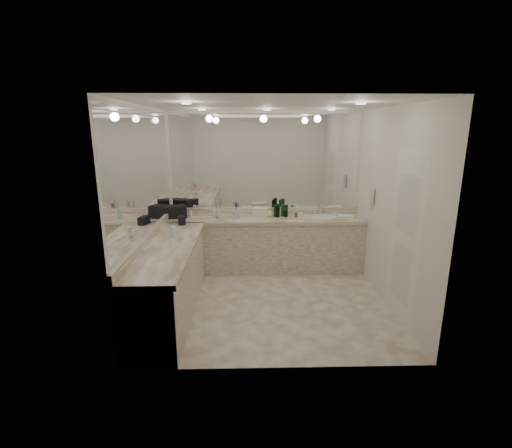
{
  "coord_description": "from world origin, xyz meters",
  "views": [
    {
      "loc": [
        -0.31,
        -4.72,
        2.32
      ],
      "look_at": [
        -0.17,
        0.4,
        0.99
      ],
      "focal_mm": 26.0,
      "sensor_mm": 36.0,
      "label": 1
    }
  ],
  "objects_px": {
    "soap_bottle_b": "(235,213)",
    "hand_towel": "(346,217)",
    "sink": "(323,217)",
    "cream_cosmetic_case": "(261,212)",
    "soap_bottle_c": "(269,212)",
    "soap_bottle_a": "(218,211)",
    "black_toiletry_bag": "(175,212)",
    "wall_phone": "(371,195)"
  },
  "relations": [
    {
      "from": "hand_towel",
      "to": "soap_bottle_c",
      "type": "bearing_deg",
      "value": 175.3
    },
    {
      "from": "soap_bottle_a",
      "to": "soap_bottle_c",
      "type": "bearing_deg",
      "value": 1.65
    },
    {
      "from": "hand_towel",
      "to": "cream_cosmetic_case",
      "type": "bearing_deg",
      "value": 173.75
    },
    {
      "from": "hand_towel",
      "to": "soap_bottle_a",
      "type": "height_order",
      "value": "soap_bottle_a"
    },
    {
      "from": "soap_bottle_a",
      "to": "soap_bottle_c",
      "type": "height_order",
      "value": "soap_bottle_a"
    },
    {
      "from": "soap_bottle_b",
      "to": "soap_bottle_c",
      "type": "height_order",
      "value": "soap_bottle_b"
    },
    {
      "from": "sink",
      "to": "soap_bottle_b",
      "type": "relative_size",
      "value": 2.35
    },
    {
      "from": "sink",
      "to": "soap_bottle_c",
      "type": "distance_m",
      "value": 0.89
    },
    {
      "from": "black_toiletry_bag",
      "to": "cream_cosmetic_case",
      "type": "bearing_deg",
      "value": 2.95
    },
    {
      "from": "black_toiletry_bag",
      "to": "soap_bottle_b",
      "type": "height_order",
      "value": "black_toiletry_bag"
    },
    {
      "from": "wall_phone",
      "to": "soap_bottle_c",
      "type": "bearing_deg",
      "value": 160.24
    },
    {
      "from": "cream_cosmetic_case",
      "to": "soap_bottle_a",
      "type": "height_order",
      "value": "soap_bottle_a"
    },
    {
      "from": "cream_cosmetic_case",
      "to": "soap_bottle_a",
      "type": "distance_m",
      "value": 0.7
    },
    {
      "from": "hand_towel",
      "to": "soap_bottle_a",
      "type": "relative_size",
      "value": 1.2
    },
    {
      "from": "black_toiletry_bag",
      "to": "soap_bottle_c",
      "type": "height_order",
      "value": "black_toiletry_bag"
    },
    {
      "from": "sink",
      "to": "cream_cosmetic_case",
      "type": "xyz_separation_m",
      "value": [
        -1.03,
        0.09,
        0.08
      ]
    },
    {
      "from": "cream_cosmetic_case",
      "to": "soap_bottle_c",
      "type": "bearing_deg",
      "value": -4.51
    },
    {
      "from": "cream_cosmetic_case",
      "to": "soap_bottle_a",
      "type": "bearing_deg",
      "value": -158.62
    },
    {
      "from": "cream_cosmetic_case",
      "to": "soap_bottle_c",
      "type": "distance_m",
      "value": 0.14
    },
    {
      "from": "wall_phone",
      "to": "soap_bottle_c",
      "type": "relative_size",
      "value": 1.57
    },
    {
      "from": "black_toiletry_bag",
      "to": "soap_bottle_a",
      "type": "bearing_deg",
      "value": -0.07
    },
    {
      "from": "sink",
      "to": "cream_cosmetic_case",
      "type": "height_order",
      "value": "cream_cosmetic_case"
    },
    {
      "from": "wall_phone",
      "to": "hand_towel",
      "type": "relative_size",
      "value": 0.99
    },
    {
      "from": "sink",
      "to": "soap_bottle_b",
      "type": "distance_m",
      "value": 1.46
    },
    {
      "from": "soap_bottle_b",
      "to": "hand_towel",
      "type": "bearing_deg",
      "value": 0.62
    },
    {
      "from": "sink",
      "to": "soap_bottle_c",
      "type": "bearing_deg",
      "value": 177.61
    },
    {
      "from": "soap_bottle_a",
      "to": "soap_bottle_c",
      "type": "distance_m",
      "value": 0.83
    },
    {
      "from": "soap_bottle_a",
      "to": "cream_cosmetic_case",
      "type": "bearing_deg",
      "value": 6.02
    },
    {
      "from": "cream_cosmetic_case",
      "to": "sink",
      "type": "bearing_deg",
      "value": 10.55
    },
    {
      "from": "black_toiletry_bag",
      "to": "hand_towel",
      "type": "relative_size",
      "value": 1.45
    },
    {
      "from": "sink",
      "to": "soap_bottle_c",
      "type": "height_order",
      "value": "soap_bottle_c"
    },
    {
      "from": "black_toiletry_bag",
      "to": "wall_phone",
      "type": "bearing_deg",
      "value": -9.62
    },
    {
      "from": "sink",
      "to": "soap_bottle_b",
      "type": "height_order",
      "value": "soap_bottle_b"
    },
    {
      "from": "hand_towel",
      "to": "sink",
      "type": "bearing_deg",
      "value": 169.71
    },
    {
      "from": "sink",
      "to": "wall_phone",
      "type": "bearing_deg",
      "value": -39.57
    },
    {
      "from": "black_toiletry_bag",
      "to": "soap_bottle_c",
      "type": "relative_size",
      "value": 2.3
    },
    {
      "from": "sink",
      "to": "soap_bottle_b",
      "type": "bearing_deg",
      "value": -176.63
    },
    {
      "from": "sink",
      "to": "black_toiletry_bag",
      "type": "xyz_separation_m",
      "value": [
        -2.43,
        0.01,
        0.11
      ]
    },
    {
      "from": "soap_bottle_c",
      "to": "cream_cosmetic_case",
      "type": "bearing_deg",
      "value": 160.13
    },
    {
      "from": "black_toiletry_bag",
      "to": "soap_bottle_a",
      "type": "height_order",
      "value": "soap_bottle_a"
    },
    {
      "from": "cream_cosmetic_case",
      "to": "soap_bottle_a",
      "type": "relative_size",
      "value": 1.22
    },
    {
      "from": "sink",
      "to": "soap_bottle_a",
      "type": "distance_m",
      "value": 1.72
    }
  ]
}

